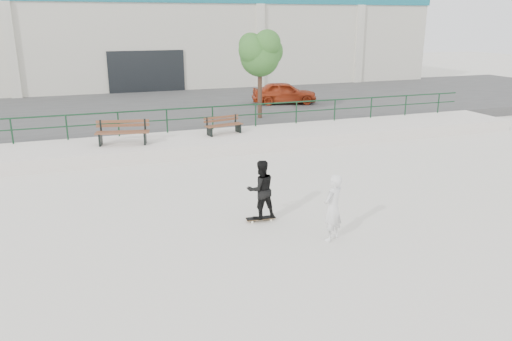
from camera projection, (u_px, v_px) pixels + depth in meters
name	position (u px, v px, depth m)	size (l,w,h in m)	color
ground	(289.00, 241.00, 12.02)	(120.00, 120.00, 0.00)	beige
ledge	(198.00, 143.00, 20.52)	(30.00, 3.00, 0.50)	beige
parking_strip	(163.00, 110.00, 28.18)	(60.00, 14.00, 0.50)	#3C3C3C
railing	(190.00, 114.00, 21.40)	(28.00, 0.06, 1.03)	#153A21
commercial_building	(131.00, 27.00, 39.54)	(44.20, 16.33, 8.00)	beige
bench_left	(123.00, 132.00, 19.21)	(2.09, 0.99, 0.93)	brown
bench_right	(223.00, 125.00, 20.96)	(1.69, 0.80, 0.75)	brown
tree	(260.00, 52.00, 23.67)	(2.37, 2.10, 4.21)	#432C21
red_car	(284.00, 93.00, 28.54)	(1.48, 3.68, 1.25)	#9A2D13
skateboard	(261.00, 218.00, 13.21)	(0.79, 0.26, 0.09)	black
standing_skater	(261.00, 189.00, 12.98)	(0.77, 0.60, 1.58)	black
seated_skater	(333.00, 208.00, 11.87)	(0.60, 0.40, 1.65)	silver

